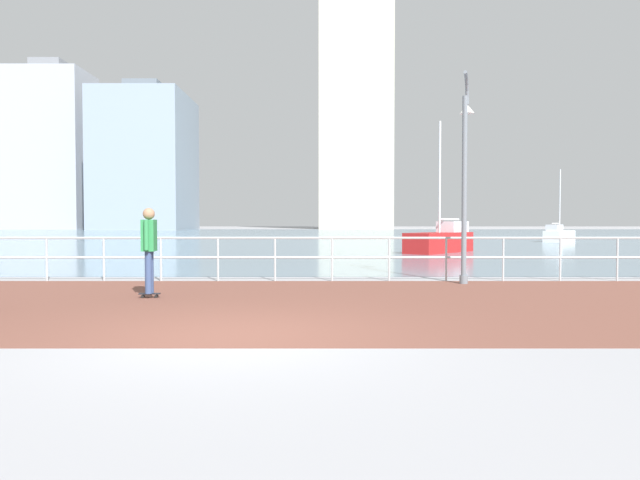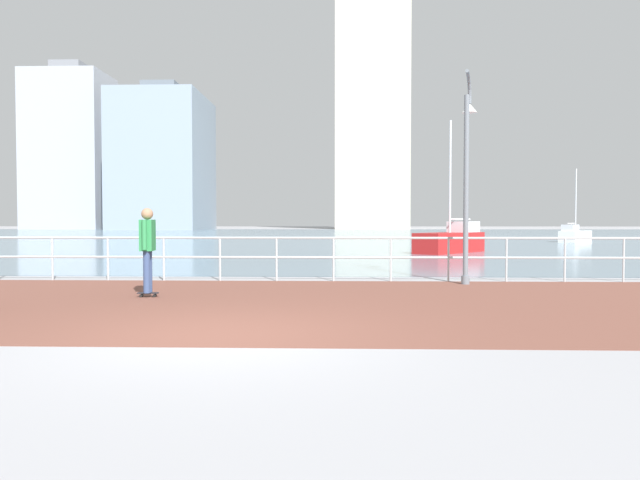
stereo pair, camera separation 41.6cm
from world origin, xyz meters
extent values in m
plane|color=#9E9EA3|center=(0.00, 40.00, 0.00)|extent=(220.00, 220.00, 0.00)
cube|color=brown|center=(0.00, 3.08, 0.00)|extent=(28.00, 7.53, 0.01)
cube|color=#6B899E|center=(0.00, 51.85, 0.00)|extent=(180.00, 88.00, 0.00)
cylinder|color=#B2BCC1|center=(-5.60, 6.85, 0.53)|extent=(0.05, 0.05, 1.06)
cylinder|color=#B2BCC1|center=(-4.20, 6.85, 0.53)|extent=(0.05, 0.05, 1.06)
cylinder|color=#B2BCC1|center=(-2.80, 6.85, 0.53)|extent=(0.05, 0.05, 1.06)
cylinder|color=#B2BCC1|center=(-1.40, 6.85, 0.53)|extent=(0.05, 0.05, 1.06)
cylinder|color=#B2BCC1|center=(0.00, 6.85, 0.53)|extent=(0.05, 0.05, 1.06)
cylinder|color=#B2BCC1|center=(1.40, 6.85, 0.53)|extent=(0.05, 0.05, 1.06)
cylinder|color=#B2BCC1|center=(2.80, 6.85, 0.53)|extent=(0.05, 0.05, 1.06)
cylinder|color=#B2BCC1|center=(4.20, 6.85, 0.53)|extent=(0.05, 0.05, 1.06)
cylinder|color=#B2BCC1|center=(5.60, 6.85, 0.53)|extent=(0.05, 0.05, 1.06)
cylinder|color=#B2BCC1|center=(7.00, 6.85, 0.53)|extent=(0.05, 0.05, 1.06)
cylinder|color=#B2BCC1|center=(8.40, 6.85, 0.53)|extent=(0.05, 0.05, 1.06)
cylinder|color=#B2BCC1|center=(0.00, 6.85, 1.06)|extent=(25.20, 0.06, 0.06)
cylinder|color=#B2BCC1|center=(0.00, 6.85, 0.58)|extent=(25.20, 0.06, 0.06)
cylinder|color=slate|center=(4.48, 6.25, 0.10)|extent=(0.19, 0.19, 0.20)
cylinder|color=slate|center=(4.48, 6.25, 2.19)|extent=(0.12, 0.12, 4.39)
cylinder|color=slate|center=(4.51, 6.32, 4.93)|extent=(0.14, 0.20, 0.11)
cylinder|color=slate|center=(4.56, 6.46, 4.88)|extent=(0.14, 0.21, 0.15)
cylinder|color=slate|center=(4.60, 6.59, 4.80)|extent=(0.14, 0.20, 0.18)
cylinder|color=slate|center=(4.63, 6.68, 4.68)|extent=(0.13, 0.18, 0.19)
cylinder|color=slate|center=(4.66, 6.74, 4.54)|extent=(0.12, 0.15, 0.19)
cylinder|color=slate|center=(4.66, 6.76, 4.38)|extent=(0.11, 0.11, 0.17)
cone|color=silver|center=(4.66, 6.76, 4.18)|extent=(0.36, 0.36, 0.22)
cylinder|color=black|center=(-2.05, 3.79, 0.03)|extent=(0.06, 0.03, 0.06)
cylinder|color=black|center=(-2.04, 3.72, 0.03)|extent=(0.06, 0.03, 0.06)
cylinder|color=black|center=(-2.30, 3.77, 0.03)|extent=(0.06, 0.03, 0.06)
cylinder|color=black|center=(-2.30, 3.70, 0.03)|extent=(0.06, 0.03, 0.06)
cube|color=black|center=(-2.17, 3.75, 0.08)|extent=(0.41, 0.14, 0.02)
cylinder|color=#384C7A|center=(-2.18, 3.82, 0.49)|extent=(0.14, 0.14, 0.81)
cylinder|color=#384C7A|center=(-2.17, 3.67, 0.49)|extent=(0.14, 0.14, 0.81)
cube|color=#2D8C4C|center=(-2.17, 3.75, 1.20)|extent=(0.26, 0.36, 0.60)
cylinder|color=#2D8C4C|center=(-2.19, 3.97, 1.22)|extent=(0.10, 0.10, 0.57)
cylinder|color=#2D8C4C|center=(-2.15, 3.52, 1.22)|extent=(0.10, 0.10, 0.57)
sphere|color=#A37A5B|center=(-2.17, 3.75, 1.61)|extent=(0.22, 0.22, 0.22)
cube|color=white|center=(18.24, 34.10, 0.39)|extent=(3.22, 3.55, 0.79)
cube|color=silver|center=(17.53, 33.26, 1.00)|extent=(1.46, 1.52, 0.44)
cylinder|color=silver|center=(18.24, 34.10, 2.97)|extent=(0.09, 0.09, 4.37)
cylinder|color=silver|center=(17.72, 33.48, 1.31)|extent=(1.11, 1.32, 0.07)
cube|color=#B21E1E|center=(6.70, 19.83, 0.47)|extent=(3.85, 4.21, 0.94)
cube|color=silver|center=(7.55, 20.83, 1.20)|extent=(1.74, 1.81, 0.52)
cylinder|color=silver|center=(6.70, 19.83, 3.54)|extent=(0.10, 0.10, 5.20)
cylinder|color=silver|center=(7.32, 20.56, 1.56)|extent=(1.33, 1.56, 0.08)
cube|color=#A3A8B2|center=(-46.83, 96.07, 13.92)|extent=(13.58, 10.91, 27.84)
cube|color=slate|center=(-46.83, 96.07, 28.84)|extent=(5.43, 4.37, 2.00)
cube|color=#8493A3|center=(-27.89, 89.76, 11.16)|extent=(14.02, 17.35, 22.33)
cube|color=slate|center=(-27.89, 89.76, 23.33)|extent=(5.61, 6.94, 2.00)
cube|color=#B2AD99|center=(7.61, 104.67, 22.50)|extent=(13.51, 16.18, 45.00)
camera|label=1|loc=(1.10, -7.35, 1.48)|focal=32.59mm
camera|label=2|loc=(1.52, -7.34, 1.48)|focal=32.59mm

